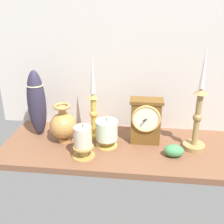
% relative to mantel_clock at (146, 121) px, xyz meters
% --- Properties ---
extents(ground_plane, '(1.00, 0.36, 0.02)m').
position_rel_mantel_clock_xyz_m(ground_plane, '(-0.05, -0.04, -0.11)').
color(ground_plane, brown).
extents(back_wall, '(1.20, 0.02, 0.65)m').
position_rel_mantel_clock_xyz_m(back_wall, '(-0.05, 0.15, 0.23)').
color(back_wall, silver).
rests_on(back_wall, ground_plane).
extents(mantel_clock, '(0.13, 0.09, 0.18)m').
position_rel_mantel_clock_xyz_m(mantel_clock, '(0.00, 0.00, 0.00)').
color(mantel_clock, brown).
rests_on(mantel_clock, ground_plane).
extents(candlestick_tall_left, '(0.08, 0.08, 0.35)m').
position_rel_mantel_clock_xyz_m(candlestick_tall_left, '(-0.21, 0.03, 0.02)').
color(candlestick_tall_left, gold).
rests_on(candlestick_tall_left, ground_plane).
extents(candlestick_tall_center, '(0.08, 0.08, 0.40)m').
position_rel_mantel_clock_xyz_m(candlestick_tall_center, '(0.19, -0.03, 0.04)').
color(candlestick_tall_center, '#A0824C').
rests_on(candlestick_tall_center, ground_plane).
extents(brass_vase_bulbous, '(0.10, 0.10, 0.16)m').
position_rel_mantel_clock_xyz_m(brass_vase_bulbous, '(-0.32, -0.03, -0.02)').
color(brass_vase_bulbous, '#B88646').
rests_on(brass_vase_bulbous, ground_plane).
extents(pillar_candle_front, '(0.08, 0.08, 0.12)m').
position_rel_mantel_clock_xyz_m(pillar_candle_front, '(-0.15, -0.05, -0.04)').
color(pillar_candle_front, tan).
rests_on(pillar_candle_front, ground_plane).
extents(pillar_candle_near_clock, '(0.08, 0.08, 0.13)m').
position_rel_mantel_clock_xyz_m(pillar_candle_near_clock, '(-0.22, -0.13, -0.03)').
color(pillar_candle_near_clock, '#AD8C43').
rests_on(pillar_candle_near_clock, ground_plane).
extents(tall_ceramic_vase, '(0.07, 0.07, 0.27)m').
position_rel_mantel_clock_xyz_m(tall_ceramic_vase, '(-0.44, 0.02, 0.05)').
color(tall_ceramic_vase, '#2E2A40').
rests_on(tall_ceramic_vase, ground_plane).
extents(ivy_sprig, '(0.07, 0.05, 0.04)m').
position_rel_mantel_clock_xyz_m(ivy_sprig, '(0.10, -0.09, -0.07)').
color(ivy_sprig, '#448C54').
rests_on(ivy_sprig, ground_plane).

